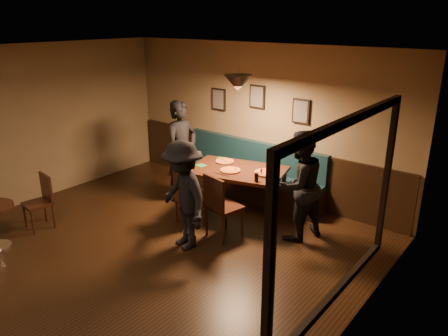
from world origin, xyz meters
name	(u,v)px	position (x,y,z in m)	size (l,w,h in m)	color
floor	(110,268)	(0.00, 0.00, 0.00)	(7.00, 7.00, 0.00)	black
ceiling	(89,56)	(0.00, 0.00, 2.80)	(7.00, 7.00, 0.00)	silver
wall_back	(258,121)	(0.00, 3.50, 1.40)	(6.00, 6.00, 0.00)	#8C704F
wall_right	(320,246)	(3.00, 0.00, 1.40)	(7.00, 7.00, 0.00)	#8C704F
wainscot	(255,167)	(0.00, 3.47, 0.50)	(5.88, 0.06, 1.00)	black
booth_bench	(247,171)	(0.00, 3.20, 0.50)	(3.00, 0.60, 1.00)	#0F232D
window_frame	(341,214)	(2.96, 0.50, 1.50)	(0.06, 2.56, 1.86)	black
window_glass	(338,213)	(2.93, 0.50, 1.50)	(2.40, 2.40, 0.00)	black
picture_left	(219,99)	(-0.90, 3.47, 1.70)	(0.32, 0.04, 0.42)	black
picture_center	(257,97)	(0.00, 3.47, 1.85)	(0.32, 0.04, 0.42)	black
picture_right	(301,111)	(0.90, 3.47, 1.70)	(0.32, 0.04, 0.42)	black
pendant_lamp	(238,83)	(0.35, 2.40, 2.25)	(0.44, 0.44, 0.25)	black
dining_table	(237,192)	(0.35, 2.40, 0.42)	(1.56, 1.00, 0.83)	#311A0D
chair_near_left	(190,198)	(-0.05, 1.66, 0.46)	(0.40, 0.40, 0.91)	#321E0E
chair_near_right	(224,206)	(0.66, 1.67, 0.51)	(0.45, 0.45, 1.03)	#311D0D
diner_left	(182,152)	(-0.84, 2.33, 0.92)	(0.67, 0.44, 1.85)	black
diner_right	(299,186)	(1.54, 2.35, 0.85)	(0.82, 0.64, 1.70)	black
diner_front	(183,196)	(0.38, 1.07, 0.81)	(1.05, 0.60, 1.62)	black
pizza_a	(225,161)	(-0.03, 2.55, 0.85)	(0.32, 0.32, 0.04)	orange
pizza_b	(230,170)	(0.33, 2.25, 0.85)	(0.33, 0.33, 0.04)	gold
pizza_c	(266,173)	(0.86, 2.51, 0.86)	(0.38, 0.38, 0.04)	gold
soda_glass	(256,177)	(0.91, 2.14, 0.90)	(0.06, 0.06, 0.14)	black
tabasco_bottle	(261,172)	(0.84, 2.39, 0.90)	(0.03, 0.03, 0.13)	#A30509
napkin_a	(222,159)	(-0.20, 2.67, 0.84)	(0.15, 0.15, 0.01)	#1F7525
napkin_b	(201,165)	(-0.24, 2.17, 0.84)	(0.15, 0.15, 0.01)	#1C692B
cutlery_set	(222,175)	(0.32, 2.03, 0.84)	(0.02, 0.17, 0.00)	silver
cafe_chair_far	(37,203)	(-1.86, 0.06, 0.44)	(0.39, 0.39, 0.87)	black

